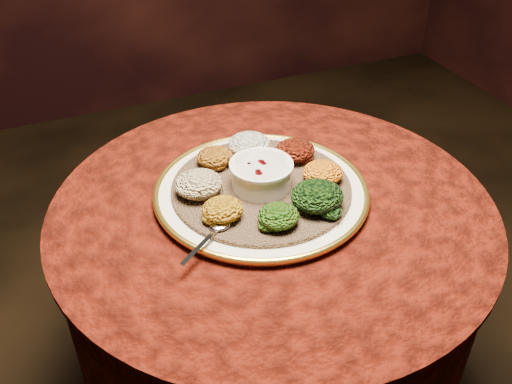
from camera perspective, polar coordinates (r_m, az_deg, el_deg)
name	(u,v)px	position (r m, az deg, el deg)	size (l,w,h in m)	color
table	(271,264)	(1.35, 1.53, -7.25)	(0.96, 0.96, 0.73)	black
platter	(261,191)	(1.24, 0.52, 0.06)	(0.59, 0.59, 0.02)	white
injera	(261,187)	(1.24, 0.53, 0.46)	(0.39, 0.39, 0.01)	#896244
stew_bowl	(261,173)	(1.22, 0.54, 1.91)	(0.14, 0.14, 0.06)	white
spoon	(217,229)	(1.11, -3.92, -3.69)	(0.13, 0.10, 0.01)	silver
portion_ayib	(249,144)	(1.33, -0.71, 4.79)	(0.10, 0.09, 0.05)	white
portion_kitfo	(295,150)	(1.32, 3.93, 4.20)	(0.09, 0.09, 0.04)	black
portion_tikil	(323,173)	(1.25, 6.69, 1.94)	(0.09, 0.08, 0.04)	#A87A0E
portion_gomen	(317,196)	(1.17, 6.13, -0.40)	(0.11, 0.10, 0.05)	black
portion_mixveg	(278,216)	(1.12, 2.26, -2.40)	(0.08, 0.08, 0.04)	#9C3C0A
portion_kik	(223,209)	(1.14, -3.35, -1.75)	(0.08, 0.08, 0.04)	#B77E10
portion_timatim	(199,184)	(1.20, -5.75, 0.82)	(0.10, 0.10, 0.05)	maroon
portion_shiro	(215,157)	(1.30, -4.16, 3.53)	(0.08, 0.08, 0.04)	#9A5912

